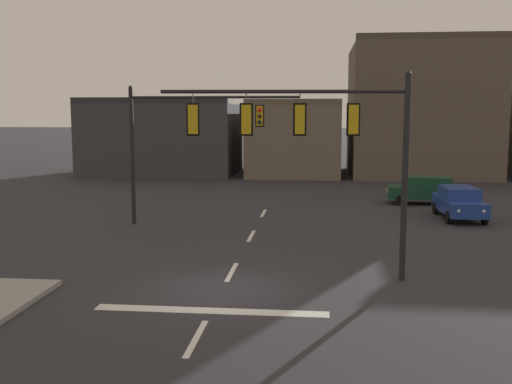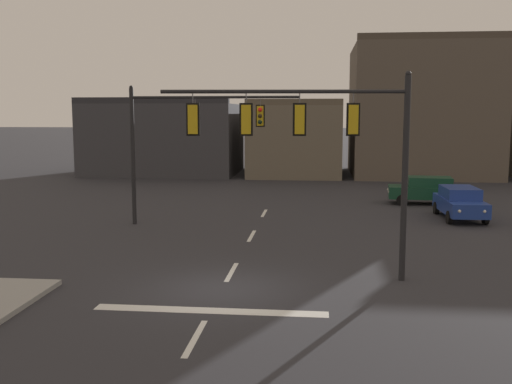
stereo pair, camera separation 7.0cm
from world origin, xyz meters
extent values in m
plane|color=#2B2B30|center=(0.00, 0.00, 0.00)|extent=(400.00, 400.00, 0.00)
cube|color=silver|center=(0.00, -2.00, 0.00)|extent=(6.40, 0.50, 0.01)
cube|color=silver|center=(0.00, -4.00, 0.00)|extent=(0.16, 2.40, 0.01)
cube|color=silver|center=(0.00, 2.00, 0.00)|extent=(0.16, 2.40, 0.01)
cube|color=silver|center=(0.00, 8.00, 0.00)|extent=(0.16, 2.40, 0.01)
cube|color=silver|center=(0.00, 14.00, 0.00)|extent=(0.16, 2.40, 0.01)
cylinder|color=black|center=(5.57, 1.59, 3.24)|extent=(0.20, 0.20, 6.47)
cylinder|color=black|center=(1.76, 1.27, 5.99)|extent=(7.62, 0.76, 0.12)
sphere|color=black|center=(5.57, 1.59, 6.52)|extent=(0.18, 0.18, 0.18)
cylinder|color=#56565B|center=(3.92, 1.45, 5.75)|extent=(0.03, 0.03, 0.35)
cube|color=gold|center=(3.92, 1.45, 5.13)|extent=(0.32, 0.26, 0.90)
sphere|color=red|center=(3.91, 1.58, 5.41)|extent=(0.20, 0.20, 0.20)
sphere|color=#2D2314|center=(3.91, 1.58, 5.13)|extent=(0.20, 0.20, 0.20)
sphere|color=black|center=(3.91, 1.58, 4.84)|extent=(0.20, 0.20, 0.20)
cube|color=black|center=(3.92, 1.43, 5.13)|extent=(0.42, 0.07, 1.02)
cylinder|color=#56565B|center=(2.26, 1.31, 5.75)|extent=(0.03, 0.03, 0.35)
cube|color=gold|center=(2.26, 1.31, 5.13)|extent=(0.32, 0.26, 0.90)
sphere|color=red|center=(2.25, 1.44, 5.41)|extent=(0.20, 0.20, 0.20)
sphere|color=#2D2314|center=(2.25, 1.44, 5.13)|extent=(0.20, 0.20, 0.20)
sphere|color=black|center=(2.25, 1.44, 4.84)|extent=(0.20, 0.20, 0.20)
cube|color=black|center=(2.26, 1.29, 5.13)|extent=(0.42, 0.07, 1.02)
cylinder|color=#56565B|center=(0.61, 1.17, 5.75)|extent=(0.03, 0.03, 0.35)
cube|color=gold|center=(0.61, 1.17, 5.13)|extent=(0.32, 0.26, 0.90)
sphere|color=red|center=(0.60, 1.30, 5.41)|extent=(0.20, 0.20, 0.20)
sphere|color=#2D2314|center=(0.60, 1.30, 5.13)|extent=(0.20, 0.20, 0.20)
sphere|color=black|center=(0.60, 1.30, 4.84)|extent=(0.20, 0.20, 0.20)
cube|color=black|center=(0.61, 1.15, 5.13)|extent=(0.42, 0.07, 1.02)
cylinder|color=#56565B|center=(-1.05, 1.03, 5.75)|extent=(0.03, 0.03, 0.35)
cube|color=gold|center=(-1.05, 1.03, 5.13)|extent=(0.32, 0.26, 0.90)
sphere|color=red|center=(-1.06, 1.16, 5.41)|extent=(0.20, 0.20, 0.20)
sphere|color=#2D2314|center=(-1.06, 1.16, 5.13)|extent=(0.20, 0.20, 0.20)
sphere|color=black|center=(-1.06, 1.16, 4.84)|extent=(0.20, 0.20, 0.20)
cube|color=black|center=(-1.05, 1.01, 5.13)|extent=(0.42, 0.07, 1.02)
cylinder|color=black|center=(-5.95, 10.26, 3.24)|extent=(0.20, 0.20, 6.47)
cylinder|color=black|center=(-1.99, 10.29, 6.05)|extent=(7.94, 0.17, 0.12)
sphere|color=black|center=(-5.95, 10.26, 6.52)|extent=(0.18, 0.18, 0.18)
cylinder|color=#56565B|center=(-2.90, 10.28, 5.82)|extent=(0.03, 0.03, 0.35)
cube|color=gold|center=(-2.90, 10.28, 5.19)|extent=(0.30, 0.24, 0.90)
sphere|color=red|center=(-2.90, 10.15, 5.48)|extent=(0.20, 0.20, 0.20)
sphere|color=#2D2314|center=(-2.90, 10.15, 5.19)|extent=(0.20, 0.20, 0.20)
sphere|color=black|center=(-2.90, 10.15, 4.91)|extent=(0.20, 0.20, 0.20)
cube|color=black|center=(-2.90, 10.30, 5.19)|extent=(0.42, 0.03, 1.02)
cylinder|color=#56565B|center=(0.15, 10.30, 5.82)|extent=(0.03, 0.03, 0.35)
cube|color=gold|center=(0.15, 10.30, 5.19)|extent=(0.30, 0.24, 0.90)
sphere|color=red|center=(0.15, 10.17, 5.48)|extent=(0.20, 0.20, 0.20)
sphere|color=#2D2314|center=(0.15, 10.17, 5.19)|extent=(0.20, 0.20, 0.20)
sphere|color=black|center=(0.15, 10.17, 4.91)|extent=(0.20, 0.20, 0.20)
cube|color=black|center=(0.15, 10.32, 5.19)|extent=(0.42, 0.03, 1.02)
cube|color=#143D28|center=(9.21, 18.22, 0.70)|extent=(4.52, 2.13, 0.70)
cube|color=#143D28|center=(9.36, 18.21, 1.33)|extent=(2.58, 1.78, 0.56)
cube|color=#2D3842|center=(8.60, 18.27, 1.31)|extent=(0.36, 1.53, 0.47)
cube|color=#2D3842|center=(10.53, 18.12, 1.31)|extent=(0.33, 1.53, 0.46)
cylinder|color=black|center=(7.70, 17.48, 0.32)|extent=(0.65, 0.27, 0.64)
cylinder|color=black|center=(7.83, 19.18, 0.32)|extent=(0.65, 0.27, 0.64)
cylinder|color=black|center=(10.60, 17.27, 0.32)|extent=(0.65, 0.27, 0.64)
cylinder|color=black|center=(10.73, 18.96, 0.32)|extent=(0.65, 0.27, 0.64)
sphere|color=silver|center=(7.00, 17.81, 0.75)|extent=(0.16, 0.16, 0.16)
sphere|color=silver|center=(7.08, 18.96, 0.75)|extent=(0.16, 0.16, 0.16)
cube|color=maroon|center=(11.39, 18.06, 0.78)|extent=(0.14, 1.37, 0.12)
cube|color=navy|center=(10.01, 13.30, 0.70)|extent=(1.91, 4.44, 0.70)
cube|color=navy|center=(10.00, 13.45, 1.33)|extent=(1.66, 2.50, 0.56)
cube|color=#2D3842|center=(10.02, 12.68, 1.31)|extent=(1.53, 0.29, 0.47)
cube|color=#2D3842|center=(9.97, 14.62, 1.31)|extent=(1.53, 0.26, 0.46)
cylinder|color=black|center=(10.89, 11.87, 0.32)|extent=(0.24, 0.65, 0.64)
cylinder|color=black|center=(9.19, 11.82, 0.32)|extent=(0.24, 0.65, 0.64)
cylinder|color=black|center=(10.82, 14.77, 0.32)|extent=(0.24, 0.65, 0.64)
cylinder|color=black|center=(9.12, 14.73, 0.32)|extent=(0.24, 0.65, 0.64)
sphere|color=silver|center=(10.64, 11.13, 0.75)|extent=(0.16, 0.16, 0.16)
sphere|color=silver|center=(9.49, 11.10, 0.75)|extent=(0.16, 0.16, 0.16)
cube|color=maroon|center=(9.95, 15.48, 0.78)|extent=(1.37, 0.07, 0.12)
cube|color=#38383D|center=(-10.76, 34.54, 3.04)|extent=(12.90, 9.41, 6.09)
cube|color=#2B2B30|center=(-10.76, 30.14, 6.34)|extent=(12.90, 0.60, 0.50)
cube|color=#665B4C|center=(0.85, 36.06, 2.97)|extent=(7.73, 12.44, 5.93)
cube|color=brown|center=(0.85, 30.14, 6.18)|extent=(7.73, 0.60, 0.50)
cube|color=brown|center=(11.51, 35.48, 5.44)|extent=(11.66, 11.28, 10.89)
cube|color=#493F35|center=(11.51, 30.14, 11.14)|extent=(11.66, 0.60, 0.50)
camera|label=1|loc=(2.81, -17.44, 5.33)|focal=41.94mm
camera|label=2|loc=(2.88, -17.43, 5.33)|focal=41.94mm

